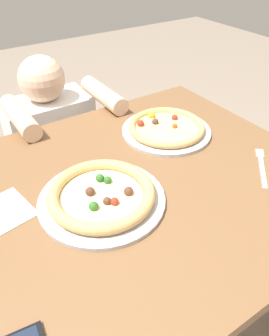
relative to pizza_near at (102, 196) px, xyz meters
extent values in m
plane|color=gray|center=(0.07, 0.02, -0.77)|extent=(8.00, 8.00, 0.00)
cube|color=brown|center=(0.07, 0.02, -0.04)|extent=(1.21, 0.93, 0.04)
cylinder|color=brown|center=(0.60, 0.40, -0.42)|extent=(0.07, 0.07, 0.71)
cylinder|color=#B7B7BC|center=(0.00, 0.00, -0.01)|extent=(0.34, 0.34, 0.01)
cylinder|color=beige|center=(0.00, 0.00, 0.00)|extent=(0.22, 0.22, 0.01)
torus|color=tan|center=(0.00, 0.00, 0.01)|extent=(0.29, 0.29, 0.03)
sphere|color=#2D6623|center=(0.03, 0.06, 0.01)|extent=(0.02, 0.02, 0.02)
sphere|color=maroon|center=(0.01, -0.05, 0.01)|extent=(0.02, 0.02, 0.02)
sphere|color=#2D6623|center=(-0.04, -0.03, 0.01)|extent=(0.03, 0.03, 0.03)
sphere|color=brown|center=(-0.02, 0.02, 0.01)|extent=(0.03, 0.03, 0.03)
sphere|color=brown|center=(0.00, -0.03, 0.01)|extent=(0.02, 0.02, 0.02)
sphere|color=#2D6623|center=(0.04, 0.04, 0.01)|extent=(0.02, 0.02, 0.02)
sphere|color=brown|center=(0.06, -0.03, 0.01)|extent=(0.03, 0.03, 0.03)
cylinder|color=#B7B7BC|center=(0.37, 0.19, -0.01)|extent=(0.32, 0.32, 0.01)
cylinder|color=#E5CC7F|center=(0.37, 0.19, 0.00)|extent=(0.22, 0.22, 0.01)
torus|color=tan|center=(0.37, 0.19, 0.00)|extent=(0.27, 0.27, 0.02)
sphere|color=brown|center=(0.35, 0.23, 0.01)|extent=(0.02, 0.02, 0.02)
sphere|color=#BF4C19|center=(0.39, 0.17, 0.01)|extent=(0.02, 0.02, 0.02)
sphere|color=maroon|center=(0.43, 0.22, 0.01)|extent=(0.02, 0.02, 0.02)
sphere|color=gold|center=(0.37, 0.28, 0.01)|extent=(0.03, 0.03, 0.03)
sphere|color=maroon|center=(0.30, 0.25, 0.01)|extent=(0.03, 0.03, 0.03)
cube|color=silver|center=(0.47, -0.15, -0.02)|extent=(0.12, 0.12, 0.00)
cube|color=silver|center=(0.54, -0.08, -0.02)|extent=(0.05, 0.05, 0.00)
cylinder|color=#333847|center=(0.12, 0.75, -0.55)|extent=(0.31, 0.31, 0.45)
cube|color=white|center=(0.12, 0.75, -0.19)|extent=(0.38, 0.22, 0.27)
sphere|color=beige|center=(0.12, 0.75, 0.04)|extent=(0.20, 0.20, 0.20)
cylinder|color=beige|center=(-0.05, 0.52, 0.01)|extent=(0.07, 0.28, 0.07)
cylinder|color=beige|center=(0.30, 0.52, 0.01)|extent=(0.07, 0.28, 0.07)
camera|label=1|loc=(-0.28, -0.59, 0.58)|focal=35.04mm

